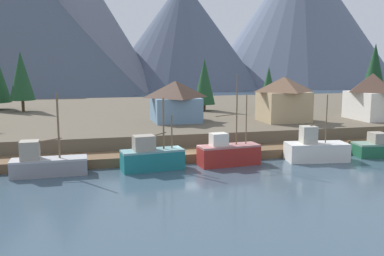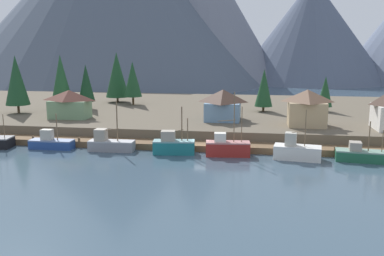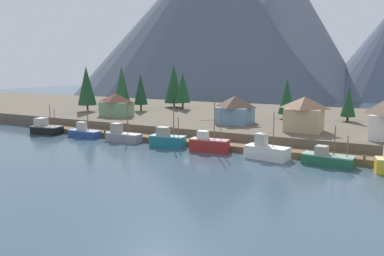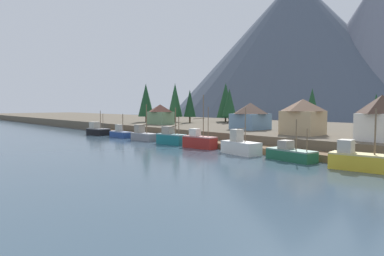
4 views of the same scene
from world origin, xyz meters
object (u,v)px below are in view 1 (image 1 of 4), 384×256
(fishing_boat_grey, at_px, (46,164))
(house_white, at_px, (372,96))
(fishing_boat_red, at_px, (228,153))
(fishing_boat_white, at_px, (316,150))
(conifer_far_right, at_px, (374,72))
(house_tan, at_px, (284,99))
(conifer_mid_left, at_px, (268,84))
(house_blue, at_px, (176,101))
(conifer_near_right, at_px, (21,76))
(fishing_boat_green, at_px, (384,148))
(conifer_back_right, at_px, (204,81))
(fishing_boat_teal, at_px, (151,157))

(fishing_boat_grey, height_order, house_white, house_white)
(fishing_boat_red, height_order, fishing_boat_white, fishing_boat_red)
(house_white, bearing_deg, conifer_far_right, 52.30)
(house_tan, xyz_separation_m, conifer_mid_left, (5.59, 17.78, 1.07))
(house_blue, distance_m, conifer_far_right, 36.80)
(conifer_near_right, bearing_deg, house_blue, -38.90)
(fishing_boat_red, xyz_separation_m, fishing_boat_green, (19.07, -0.23, -0.31))
(conifer_back_right, height_order, conifer_far_right, conifer_far_right)
(fishing_boat_teal, height_order, conifer_mid_left, conifer_mid_left)
(fishing_boat_green, xyz_separation_m, conifer_near_right, (-44.17, 35.85, 7.62))
(fishing_boat_green, relative_size, conifer_mid_left, 0.97)
(fishing_boat_teal, distance_m, fishing_boat_red, 8.23)
(house_blue, bearing_deg, house_white, -9.79)
(conifer_far_right, bearing_deg, house_tan, -157.21)
(fishing_boat_green, height_order, conifer_near_right, conifer_near_right)
(conifer_far_right, bearing_deg, conifer_back_right, 166.29)
(fishing_boat_white, relative_size, house_blue, 1.04)
(house_blue, distance_m, conifer_mid_left, 24.84)
(house_tan, bearing_deg, fishing_boat_red, -133.98)
(fishing_boat_white, xyz_separation_m, conifer_back_right, (-4.56, 29.66, 6.35))
(conifer_mid_left, height_order, conifer_far_right, conifer_far_right)
(fishing_boat_red, height_order, conifer_back_right, conifer_back_right)
(fishing_boat_green, distance_m, conifer_near_right, 57.40)
(fishing_boat_grey, bearing_deg, conifer_near_right, 99.78)
(fishing_boat_teal, relative_size, house_white, 1.02)
(house_blue, bearing_deg, conifer_near_right, 141.10)
(fishing_boat_white, distance_m, conifer_back_right, 30.67)
(conifer_mid_left, distance_m, conifer_far_right, 18.22)
(fishing_boat_teal, distance_m, fishing_boat_white, 18.32)
(house_tan, distance_m, conifer_near_right, 44.09)
(house_white, height_order, conifer_back_right, conifer_back_right)
(fishing_boat_red, distance_m, conifer_far_right, 41.50)
(fishing_boat_grey, bearing_deg, house_blue, 45.01)
(fishing_boat_red, bearing_deg, conifer_far_right, 27.59)
(fishing_boat_grey, xyz_separation_m, house_blue, (16.28, 16.83, 4.31))
(conifer_near_right, distance_m, conifer_back_right, 31.31)
(fishing_boat_white, xyz_separation_m, conifer_far_right, (24.04, 22.68, 8.05))
(fishing_boat_teal, xyz_separation_m, fishing_boat_red, (8.23, 0.08, -0.06))
(fishing_boat_green, distance_m, conifer_mid_left, 31.83)
(fishing_boat_red, bearing_deg, fishing_boat_green, -6.17)
(fishing_boat_teal, xyz_separation_m, fishing_boat_green, (27.30, -0.15, -0.37))
(fishing_boat_red, relative_size, house_tan, 1.45)
(fishing_boat_teal, xyz_separation_m, conifer_mid_left, (26.61, 31.12, 5.48))
(house_white, bearing_deg, fishing_boat_teal, -160.51)
(fishing_boat_green, relative_size, house_tan, 1.11)
(house_white, height_order, conifer_near_right, conifer_near_right)
(fishing_boat_teal, distance_m, house_tan, 25.28)
(fishing_boat_grey, relative_size, house_tan, 1.20)
(house_white, bearing_deg, fishing_boat_white, -142.19)
(conifer_near_right, bearing_deg, conifer_far_right, -12.75)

